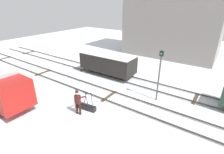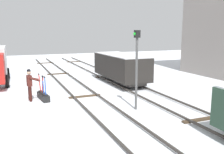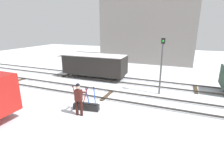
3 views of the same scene
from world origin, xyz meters
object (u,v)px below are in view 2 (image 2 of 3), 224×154
at_px(switch_lever_frame, 43,96).
at_px(freight_car_far_end, 121,67).
at_px(rail_worker, 30,83).
at_px(signal_post, 137,62).

xyz_separation_m(switch_lever_frame, freight_car_far_end, (-2.52, 6.04, 1.04)).
bearing_deg(rail_worker, switch_lever_frame, 79.95).
bearing_deg(rail_worker, freight_car_far_end, 102.21).
xyz_separation_m(rail_worker, signal_post, (3.66, 4.79, 1.37)).
relative_size(rail_worker, freight_car_far_end, 0.32).
bearing_deg(switch_lever_frame, rail_worker, -100.05).
bearing_deg(freight_car_far_end, rail_worker, -70.73).
bearing_deg(switch_lever_frame, signal_post, 40.31).
relative_size(switch_lever_frame, signal_post, 0.41).
height_order(rail_worker, freight_car_far_end, freight_car_far_end).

